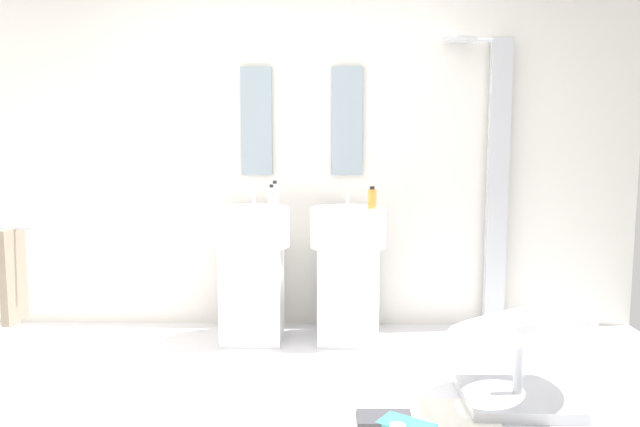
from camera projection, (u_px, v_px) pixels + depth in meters
ground_plane at (287, 424)px, 3.06m from camera, size 4.80×3.60×0.04m
rear_partition at (302, 147)px, 4.54m from camera, size 4.80×0.10×2.60m
pedestal_sink_left at (252, 267)px, 4.23m from camera, size 0.51×0.51×1.00m
pedestal_sink_right at (347, 267)px, 4.22m from camera, size 0.51×0.51×1.00m
vanity_mirror_left at (256, 121)px, 4.45m from camera, size 0.22×0.03×0.76m
vanity_mirror_right at (347, 121)px, 4.44m from camera, size 0.22×0.03×0.76m
shower_column at (495, 179)px, 4.41m from camera, size 0.49×0.24×2.05m
lounge_chair at (520, 338)px, 3.20m from camera, size 1.06×1.06×0.65m
towel_rack at (8, 279)px, 3.30m from camera, size 0.37×0.22×0.95m
magazine_charcoal at (384, 417)px, 3.05m from camera, size 0.27×0.17×0.02m
magazine_teal at (406, 425)px, 2.97m from camera, size 0.30×0.27×0.02m
soap_bottle_clear at (275, 195)px, 4.21m from camera, size 0.05×0.05×0.18m
soap_bottle_amber at (372, 198)px, 4.14m from camera, size 0.06×0.06×0.15m
soap_bottle_white at (272, 198)px, 4.05m from camera, size 0.05×0.05×0.17m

